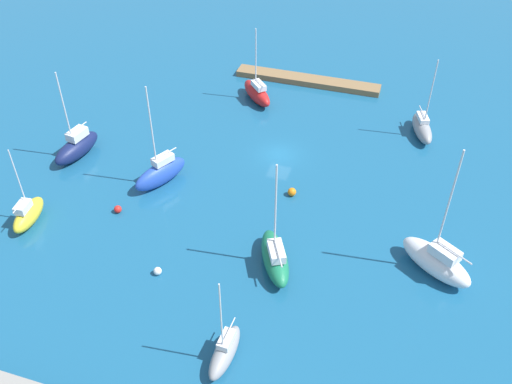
% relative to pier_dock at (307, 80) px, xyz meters
% --- Properties ---
extents(water, '(160.00, 160.00, 0.00)m').
position_rel_pier_dock_xyz_m(water, '(-0.88, 17.42, -0.40)').
color(water, '#19567F').
rests_on(water, ground).
extents(pier_dock, '(19.85, 2.39, 0.79)m').
position_rel_pier_dock_xyz_m(pier_dock, '(0.00, 0.00, 0.00)').
color(pier_dock, olive).
rests_on(pier_dock, ground).
extents(sailboat_gray_along_channel, '(3.64, 6.45, 9.99)m').
position_rel_pier_dock_xyz_m(sailboat_gray_along_channel, '(-15.99, 8.42, 0.66)').
color(sailboat_gray_along_channel, gray).
rests_on(sailboat_gray_along_channel, water).
extents(sailboat_blue_mid_basin, '(4.56, 6.69, 11.82)m').
position_rel_pier_dock_xyz_m(sailboat_blue_mid_basin, '(9.77, 26.20, 1.00)').
color(sailboat_blue_mid_basin, '#2347B2').
rests_on(sailboat_blue_mid_basin, water).
extents(sailboat_yellow_lone_north, '(2.30, 5.18, 8.58)m').
position_rel_pier_dock_xyz_m(sailboat_yellow_lone_north, '(19.53, 35.80, 0.72)').
color(sailboat_yellow_lone_north, yellow).
rests_on(sailboat_yellow_lone_north, water).
extents(sailboat_navy_outer_mooring, '(3.38, 6.90, 10.73)m').
position_rel_pier_dock_xyz_m(sailboat_navy_outer_mooring, '(20.95, 24.51, 0.89)').
color(sailboat_navy_outer_mooring, '#141E4C').
rests_on(sailboat_navy_outer_mooring, water).
extents(sailboat_red_east_end, '(5.89, 6.16, 9.73)m').
position_rel_pier_dock_xyz_m(sailboat_red_east_end, '(5.19, 6.60, 0.80)').
color(sailboat_red_east_end, red).
rests_on(sailboat_red_east_end, water).
extents(sailboat_white_far_north, '(7.33, 6.09, 13.15)m').
position_rel_pier_dock_xyz_m(sailboat_white_far_north, '(-18.98, 30.48, 0.98)').
color(sailboat_white_far_north, white).
rests_on(sailboat_white_far_north, water).
extents(sailboat_green_lone_south, '(5.06, 7.21, 11.22)m').
position_rel_pier_dock_xyz_m(sailboat_green_lone_south, '(-5.14, 34.17, 0.77)').
color(sailboat_green_lone_south, '#19724C').
rests_on(sailboat_green_lone_south, water).
extents(sailboat_gray_west_end, '(1.76, 5.17, 9.00)m').
position_rel_pier_dock_xyz_m(sailboat_gray_west_end, '(-4.14, 44.67, 0.55)').
color(sailboat_gray_west_end, gray).
rests_on(sailboat_gray_west_end, water).
extents(mooring_buoy_red, '(0.78, 0.78, 0.78)m').
position_rel_pier_dock_xyz_m(mooring_buoy_red, '(12.00, 31.83, -0.01)').
color(mooring_buoy_red, red).
rests_on(mooring_buoy_red, water).
extents(mooring_buoy_orange, '(0.89, 0.89, 0.89)m').
position_rel_pier_dock_xyz_m(mooring_buoy_orange, '(-4.07, 23.99, 0.05)').
color(mooring_buoy_orange, orange).
rests_on(mooring_buoy_orange, water).
extents(mooring_buoy_white, '(0.74, 0.74, 0.74)m').
position_rel_pier_dock_xyz_m(mooring_buoy_white, '(4.60, 38.24, -0.03)').
color(mooring_buoy_white, white).
rests_on(mooring_buoy_white, water).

